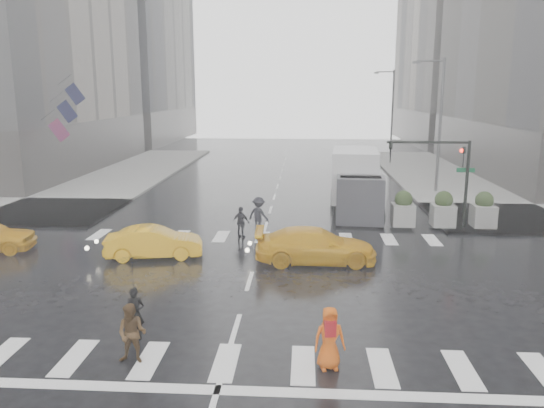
# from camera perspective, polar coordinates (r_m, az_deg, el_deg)

# --- Properties ---
(ground) EXTENTS (120.00, 120.00, 0.00)m
(ground) POSITION_cam_1_polar(r_m,az_deg,el_deg) (19.74, -2.43, -8.28)
(ground) COLOR black
(ground) RESTS_ON ground
(sidewalk_nw) EXTENTS (35.00, 35.00, 0.15)m
(sidewalk_nw) POSITION_cam_1_polar(r_m,az_deg,el_deg) (42.38, -26.96, 1.52)
(sidewalk_nw) COLOR gray
(sidewalk_nw) RESTS_ON ground
(building_ne_far) EXTENTS (26.05, 26.05, 36.00)m
(building_ne_far) POSITION_cam_1_polar(r_m,az_deg,el_deg) (79.72, 24.58, 17.78)
(building_ne_far) COLOR gray
(building_ne_far) RESTS_ON ground
(road_markings) EXTENTS (18.00, 48.00, 0.01)m
(road_markings) POSITION_cam_1_polar(r_m,az_deg,el_deg) (19.74, -2.43, -8.26)
(road_markings) COLOR silver
(road_markings) RESTS_ON ground
(traffic_signal_pole) EXTENTS (4.45, 0.42, 4.50)m
(traffic_signal_pole) POSITION_cam_1_polar(r_m,az_deg,el_deg) (27.58, 18.33, 3.86)
(traffic_signal_pole) COLOR black
(traffic_signal_pole) RESTS_ON ground
(street_lamp_near) EXTENTS (2.15, 0.22, 9.00)m
(street_lamp_near) POSITION_cam_1_polar(r_m,az_deg,el_deg) (37.53, 17.46, 8.59)
(street_lamp_near) COLOR #59595B
(street_lamp_near) RESTS_ON ground
(street_lamp_far) EXTENTS (2.15, 0.22, 9.00)m
(street_lamp_far) POSITION_cam_1_polar(r_m,az_deg,el_deg) (57.14, 12.69, 9.84)
(street_lamp_far) COLOR #59595B
(street_lamp_far) RESTS_ON ground
(planter_west) EXTENTS (1.10, 1.10, 1.80)m
(planter_west) POSITION_cam_1_polar(r_m,az_deg,el_deg) (27.71, 13.92, -0.55)
(planter_west) COLOR gray
(planter_west) RESTS_ON ground
(planter_mid) EXTENTS (1.10, 1.10, 1.80)m
(planter_mid) POSITION_cam_1_polar(r_m,az_deg,el_deg) (28.14, 17.93, -0.59)
(planter_mid) COLOR gray
(planter_mid) RESTS_ON ground
(planter_east) EXTENTS (1.10, 1.10, 1.80)m
(planter_east) POSITION_cam_1_polar(r_m,az_deg,el_deg) (28.70, 21.80, -0.63)
(planter_east) COLOR gray
(planter_east) RESTS_ON ground
(flag_cluster) EXTENTS (2.87, 3.06, 4.69)m
(flag_cluster) POSITION_cam_1_polar(r_m,az_deg,el_deg) (40.67, -21.55, 9.51)
(flag_cluster) COLOR #59595B
(flag_cluster) RESTS_ON ground
(pedestrian_black) EXTENTS (1.00, 1.02, 2.43)m
(pedestrian_black) POSITION_cam_1_polar(r_m,az_deg,el_deg) (15.30, -14.72, -8.18)
(pedestrian_black) COLOR black
(pedestrian_black) RESTS_ON ground
(pedestrian_brown) EXTENTS (0.78, 0.62, 1.58)m
(pedestrian_brown) POSITION_cam_1_polar(r_m,az_deg,el_deg) (14.37, -14.82, -13.32)
(pedestrian_brown) COLOR #442E18
(pedestrian_brown) RESTS_ON ground
(pedestrian_orange) EXTENTS (0.87, 0.65, 1.62)m
(pedestrian_orange) POSITION_cam_1_polar(r_m,az_deg,el_deg) (13.71, 6.20, -14.12)
(pedestrian_orange) COLOR #C94D0E
(pedestrian_orange) RESTS_ON ground
(pedestrian_far_a) EXTENTS (1.01, 0.83, 1.49)m
(pedestrian_far_a) POSITION_cam_1_polar(r_m,az_deg,el_deg) (25.24, -3.34, -1.98)
(pedestrian_far_a) COLOR black
(pedestrian_far_a) RESTS_ON ground
(pedestrian_far_b) EXTENTS (1.32, 1.13, 1.79)m
(pedestrian_far_b) POSITION_cam_1_polar(r_m,az_deg,el_deg) (26.05, -1.44, -1.18)
(pedestrian_far_b) COLOR black
(pedestrian_far_b) RESTS_ON ground
(taxi_mid) EXTENTS (4.18, 2.10, 1.32)m
(taxi_mid) POSITION_cam_1_polar(r_m,az_deg,el_deg) (22.75, -12.58, -4.05)
(taxi_mid) COLOR #E29D0B
(taxi_mid) RESTS_ON ground
(taxi_rear) EXTENTS (4.42, 2.18, 1.42)m
(taxi_rear) POSITION_cam_1_polar(r_m,az_deg,el_deg) (21.65, 4.71, -4.47)
(taxi_rear) COLOR #E29D0B
(taxi_rear) RESTS_ON ground
(box_truck) EXTENTS (2.52, 6.72, 3.57)m
(box_truck) POSITION_cam_1_polar(r_m,az_deg,el_deg) (30.23, 9.03, 2.47)
(box_truck) COLOR silver
(box_truck) RESTS_ON ground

